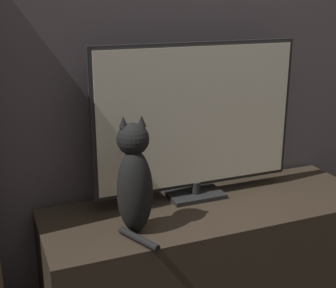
{
  "coord_description": "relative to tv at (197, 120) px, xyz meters",
  "views": [
    {
      "loc": [
        -0.91,
        -0.8,
        1.35
      ],
      "look_at": [
        -0.21,
        0.92,
        0.76
      ],
      "focal_mm": 50.0,
      "sensor_mm": 36.0,
      "label": 1
    }
  ],
  "objects": [
    {
      "name": "cat",
      "position": [
        -0.37,
        -0.21,
        -0.15
      ],
      "size": [
        0.16,
        0.29,
        0.47
      ],
      "rotation": [
        0.0,
        0.0,
        -0.19
      ],
      "color": "black",
      "rests_on": "tv_stand"
    },
    {
      "name": "tv",
      "position": [
        0.0,
        0.0,
        0.0
      ],
      "size": [
        0.96,
        0.16,
        0.72
      ],
      "color": "black",
      "rests_on": "tv_stand"
    },
    {
      "name": "tv_stand",
      "position": [
        0.03,
        -0.12,
        -0.6
      ],
      "size": [
        1.52,
        0.53,
        0.45
      ],
      "color": "#33281E",
      "rests_on": "ground_plane"
    },
    {
      "name": "wall_back",
      "position": [
        0.03,
        0.19,
        0.48
      ],
      "size": [
        4.8,
        0.05,
        2.6
      ],
      "color": "#564C51",
      "rests_on": "ground_plane"
    }
  ]
}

